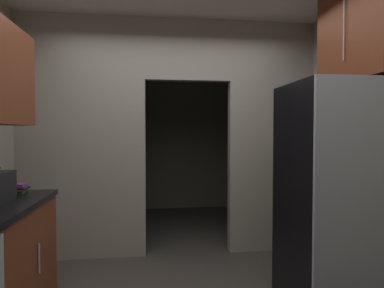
{
  "coord_description": "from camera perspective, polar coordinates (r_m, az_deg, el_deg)",
  "views": [
    {
      "loc": [
        -0.23,
        -2.28,
        1.41
      ],
      "look_at": [
        0.1,
        0.38,
        1.31
      ],
      "focal_mm": 30.88,
      "sensor_mm": 36.0,
      "label": 1
    }
  ],
  "objects": [
    {
      "name": "refrigerator",
      "position": [
        2.89,
        24.28,
        -8.4
      ],
      "size": [
        0.83,
        0.78,
        1.79
      ],
      "color": "black",
      "rests_on": "ground"
    },
    {
      "name": "adjoining_room_shell",
      "position": [
        5.47,
        -4.71,
        1.35
      ],
      "size": [
        3.37,
        2.42,
        2.7
      ],
      "color": "gray",
      "rests_on": "ground"
    },
    {
      "name": "kitchen_partition",
      "position": [
        3.8,
        -4.45,
        2.52
      ],
      "size": [
        3.37,
        0.12,
        2.7
      ],
      "color": "#ADA899",
      "rests_on": "ground"
    },
    {
      "name": "book_stack",
      "position": [
        3.07,
        -27.74,
        -6.81
      ],
      "size": [
        0.14,
        0.15,
        0.08
      ],
      "color": "#388C47",
      "rests_on": "lower_cabinet_run"
    },
    {
      "name": "upper_cabinet_fridgeside",
      "position": [
        3.18,
        27.66,
        17.12
      ],
      "size": [
        0.36,
        0.91,
        0.86
      ],
      "color": "brown"
    }
  ]
}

